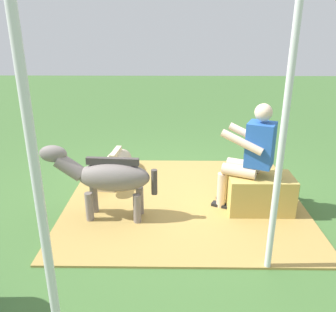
{
  "coord_description": "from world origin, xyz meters",
  "views": [
    {
      "loc": [
        0.0,
        4.3,
        2.16
      ],
      "look_at": [
        0.07,
        0.01,
        0.55
      ],
      "focal_mm": 37.21,
      "sensor_mm": 36.0,
      "label": 1
    }
  ],
  "objects_px": {
    "pony_standing": "(106,176)",
    "tent_pole_left": "(282,149)",
    "hay_bale": "(260,194)",
    "pony_lying": "(116,165)",
    "tent_pole_mid": "(40,200)",
    "person_seated": "(250,153)",
    "soda_bottle": "(297,191)"
  },
  "relations": [
    {
      "from": "pony_standing",
      "to": "tent_pole_left",
      "type": "xyz_separation_m",
      "value": [
        -1.67,
        0.9,
        0.66
      ]
    },
    {
      "from": "pony_lying",
      "to": "hay_bale",
      "type": "bearing_deg",
      "value": 151.87
    },
    {
      "from": "pony_lying",
      "to": "soda_bottle",
      "type": "bearing_deg",
      "value": 163.67
    },
    {
      "from": "hay_bale",
      "to": "person_seated",
      "type": "bearing_deg",
      "value": -17.31
    },
    {
      "from": "hay_bale",
      "to": "pony_standing",
      "type": "relative_size",
      "value": 0.57
    },
    {
      "from": "person_seated",
      "to": "pony_standing",
      "type": "distance_m",
      "value": 1.7
    },
    {
      "from": "soda_bottle",
      "to": "tent_pole_mid",
      "type": "distance_m",
      "value": 3.5
    },
    {
      "from": "tent_pole_left",
      "to": "tent_pole_mid",
      "type": "bearing_deg",
      "value": 28.68
    },
    {
      "from": "person_seated",
      "to": "tent_pole_left",
      "type": "relative_size",
      "value": 0.56
    },
    {
      "from": "hay_bale",
      "to": "pony_lying",
      "type": "height_order",
      "value": "hay_bale"
    },
    {
      "from": "tent_pole_mid",
      "to": "soda_bottle",
      "type": "bearing_deg",
      "value": -136.3
    },
    {
      "from": "hay_bale",
      "to": "person_seated",
      "type": "xyz_separation_m",
      "value": [
        0.15,
        -0.05,
        0.51
      ]
    },
    {
      "from": "hay_bale",
      "to": "pony_standing",
      "type": "xyz_separation_m",
      "value": [
        1.83,
        0.18,
        0.3
      ]
    },
    {
      "from": "pony_standing",
      "to": "pony_lying",
      "type": "distance_m",
      "value": 1.26
    },
    {
      "from": "soda_bottle",
      "to": "pony_standing",
      "type": "bearing_deg",
      "value": 11.35
    },
    {
      "from": "hay_bale",
      "to": "pony_standing",
      "type": "height_order",
      "value": "pony_standing"
    },
    {
      "from": "person_seated",
      "to": "pony_standing",
      "type": "bearing_deg",
      "value": 7.81
    },
    {
      "from": "person_seated",
      "to": "tent_pole_mid",
      "type": "bearing_deg",
      "value": 50.48
    },
    {
      "from": "person_seated",
      "to": "soda_bottle",
      "type": "distance_m",
      "value": 0.98
    },
    {
      "from": "soda_bottle",
      "to": "tent_pole_mid",
      "type": "bearing_deg",
      "value": 43.7
    },
    {
      "from": "hay_bale",
      "to": "pony_standing",
      "type": "distance_m",
      "value": 1.86
    },
    {
      "from": "pony_standing",
      "to": "tent_pole_mid",
      "type": "distance_m",
      "value": 1.94
    },
    {
      "from": "pony_lying",
      "to": "soda_bottle",
      "type": "distance_m",
      "value": 2.58
    },
    {
      "from": "tent_pole_left",
      "to": "pony_lying",
      "type": "bearing_deg",
      "value": -50.14
    },
    {
      "from": "person_seated",
      "to": "pony_lying",
      "type": "relative_size",
      "value": 1.0
    },
    {
      "from": "pony_standing",
      "to": "tent_pole_mid",
      "type": "relative_size",
      "value": 0.56
    },
    {
      "from": "tent_pole_left",
      "to": "person_seated",
      "type": "bearing_deg",
      "value": -90.25
    },
    {
      "from": "hay_bale",
      "to": "tent_pole_left",
      "type": "relative_size",
      "value": 0.32
    },
    {
      "from": "person_seated",
      "to": "tent_pole_mid",
      "type": "height_order",
      "value": "tent_pole_mid"
    },
    {
      "from": "person_seated",
      "to": "tent_pole_mid",
      "type": "xyz_separation_m",
      "value": [
        1.69,
        2.05,
        0.45
      ]
    },
    {
      "from": "pony_standing",
      "to": "pony_lying",
      "type": "xyz_separation_m",
      "value": [
        0.09,
        -1.21,
        -0.35
      ]
    },
    {
      "from": "pony_lying",
      "to": "soda_bottle",
      "type": "relative_size",
      "value": 4.91
    }
  ]
}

